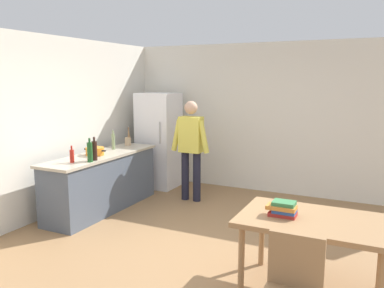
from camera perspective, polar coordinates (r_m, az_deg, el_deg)
name	(u,v)px	position (r m, az deg, el deg)	size (l,w,h in m)	color
ground_plane	(195,252)	(4.90, 0.39, -15.43)	(14.00, 14.00, 0.00)	#936D47
wall_back	(265,118)	(7.31, 10.57, 3.68)	(6.40, 0.12, 2.70)	silver
wall_left	(41,128)	(6.21, -20.96, 2.23)	(0.12, 5.60, 2.70)	silver
kitchen_counter	(102,182)	(6.41, -12.86, -5.36)	(0.64, 2.20, 0.90)	#4C5666
refrigerator	(159,140)	(7.55, -4.81, 0.55)	(0.70, 0.67, 1.80)	white
person	(191,144)	(6.61, -0.17, 0.00)	(0.70, 0.22, 1.70)	#1E1E2D
dining_table	(314,226)	(4.00, 17.23, -11.30)	(1.40, 0.90, 0.75)	#9E754C
chair	(292,288)	(3.19, 14.28, -19.51)	(0.42, 0.42, 0.91)	#9E754C
cooking_pot	(95,151)	(6.23, -13.87, -1.03)	(0.40, 0.28, 0.12)	orange
utensil_jar	(128,141)	(7.05, -9.24, 0.46)	(0.11, 0.11, 0.32)	tan
bottle_wine_dark	(94,150)	(5.82, -13.94, -0.90)	(0.08, 0.08, 0.34)	black
bottle_wine_green	(90,152)	(5.72, -14.57, -1.10)	(0.08, 0.08, 0.34)	#1E5123
bottle_sauce_red	(72,156)	(5.76, -16.99, -1.65)	(0.06, 0.06, 0.24)	#B22319
bottle_vinegar_tall	(113,141)	(6.66, -11.32, 0.38)	(0.06, 0.06, 0.32)	gray
book_stack	(283,209)	(3.94, 13.04, -9.16)	(0.28, 0.18, 0.14)	#B22D28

